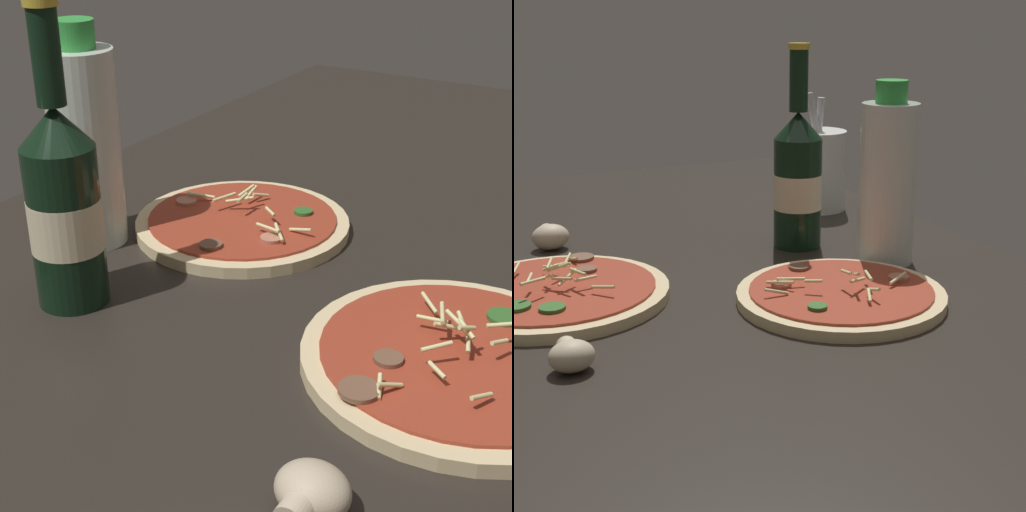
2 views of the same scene
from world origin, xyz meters
The scene contains 6 objects.
counter_slab centered at (0.00, 0.00, 1.25)cm, with size 160.00×90.00×2.50cm.
pizza_near centered at (-11.28, -13.72, 3.28)cm, with size 25.84×25.84×4.71cm.
pizza_far centered at (2.89, 15.57, 3.27)cm, with size 23.80×23.80×4.36cm.
beer_bottle centered at (-18.57, 20.91, 12.25)cm, with size 6.65×6.65×27.47cm.
oil_bottle centered at (-7.49, 28.13, 13.26)cm, with size 7.27×7.27×23.39cm.
mushroom_right centered at (-31.67, -10.60, 4.26)cm, with size 5.29×5.04×3.53cm.
Camera 1 is at (-65.08, -26.44, 39.08)cm, focal length 55.00 mm.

